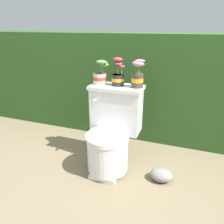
% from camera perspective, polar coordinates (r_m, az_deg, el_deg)
% --- Properties ---
extents(ground_plane, '(12.00, 12.00, 0.00)m').
position_cam_1_polar(ground_plane, '(2.05, -1.22, -14.42)').
color(ground_plane, '#75664C').
extents(hedge_backdrop, '(4.05, 0.75, 1.14)m').
position_cam_1_polar(hedge_backdrop, '(2.67, 6.35, 7.70)').
color(hedge_backdrop, '#284C1E').
rests_on(hedge_backdrop, ground).
extents(toilet, '(0.46, 0.52, 0.73)m').
position_cam_1_polar(toilet, '(1.91, -0.06, -5.08)').
color(toilet, silver).
rests_on(toilet, ground).
extents(potted_plant_left, '(0.14, 0.12, 0.21)m').
position_cam_1_polar(potted_plant_left, '(1.93, -3.08, 9.56)').
color(potted_plant_left, beige).
rests_on(potted_plant_left, toilet).
extents(potted_plant_midleft, '(0.12, 0.11, 0.23)m').
position_cam_1_polar(potted_plant_midleft, '(1.88, 1.57, 9.37)').
color(potted_plant_midleft, '#262628').
rests_on(potted_plant_midleft, toilet).
extents(potted_plant_middle, '(0.11, 0.11, 0.23)m').
position_cam_1_polar(potted_plant_middle, '(1.82, 6.72, 9.35)').
color(potted_plant_middle, '#47382D').
rests_on(potted_plant_middle, toilet).
extents(garden_stone, '(0.19, 0.15, 0.10)m').
position_cam_1_polar(garden_stone, '(1.93, 12.75, -15.75)').
color(garden_stone, gray).
rests_on(garden_stone, ground).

